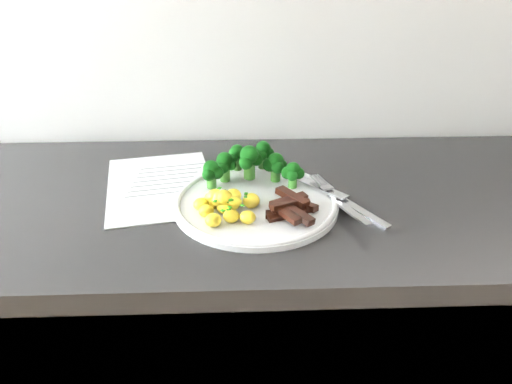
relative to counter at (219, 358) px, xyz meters
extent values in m
cube|color=black|center=(0.00, 0.01, 0.00)|extent=(2.31, 0.58, 0.87)
cube|color=white|center=(-0.11, 0.05, 0.44)|extent=(0.26, 0.33, 0.00)
cube|color=slate|center=(-0.09, 0.14, 0.44)|extent=(0.14, 0.03, 0.00)
cube|color=slate|center=(-0.09, 0.12, 0.44)|extent=(0.13, 0.03, 0.00)
cube|color=slate|center=(-0.10, 0.10, 0.44)|extent=(0.13, 0.03, 0.00)
cube|color=slate|center=(-0.10, 0.08, 0.44)|extent=(0.12, 0.03, 0.00)
cube|color=slate|center=(-0.11, 0.06, 0.44)|extent=(0.12, 0.03, 0.00)
cube|color=slate|center=(-0.11, 0.03, 0.44)|extent=(0.11, 0.02, 0.00)
cube|color=slate|center=(-0.11, 0.01, 0.44)|extent=(0.11, 0.02, 0.00)
cylinder|color=white|center=(0.09, -0.04, 0.44)|extent=(0.31, 0.31, 0.01)
torus|color=white|center=(0.09, -0.04, 0.45)|extent=(0.30, 0.30, 0.01)
cylinder|color=#2E651E|center=(0.07, 0.04, 0.47)|extent=(0.02, 0.02, 0.03)
sphere|color=black|center=(0.09, 0.04, 0.49)|extent=(0.03, 0.03, 0.03)
sphere|color=black|center=(0.07, 0.05, 0.50)|extent=(0.03, 0.03, 0.03)
sphere|color=black|center=(0.07, 0.03, 0.50)|extent=(0.03, 0.03, 0.03)
sphere|color=black|center=(0.07, 0.04, 0.51)|extent=(0.04, 0.04, 0.04)
cylinder|color=#2E651E|center=(0.13, 0.05, 0.46)|extent=(0.02, 0.02, 0.03)
sphere|color=black|center=(0.14, 0.05, 0.48)|extent=(0.02, 0.02, 0.02)
sphere|color=black|center=(0.13, 0.06, 0.48)|extent=(0.02, 0.02, 0.02)
sphere|color=black|center=(0.12, 0.05, 0.48)|extent=(0.03, 0.03, 0.03)
sphere|color=black|center=(0.13, 0.03, 0.48)|extent=(0.03, 0.03, 0.03)
sphere|color=black|center=(0.13, 0.05, 0.49)|extent=(0.03, 0.03, 0.03)
cylinder|color=#2E651E|center=(0.03, 0.05, 0.46)|extent=(0.02, 0.02, 0.03)
sphere|color=black|center=(0.04, 0.05, 0.48)|extent=(0.02, 0.02, 0.02)
sphere|color=black|center=(0.03, 0.06, 0.48)|extent=(0.03, 0.03, 0.03)
sphere|color=black|center=(0.01, 0.05, 0.48)|extent=(0.02, 0.02, 0.02)
sphere|color=black|center=(0.02, 0.04, 0.48)|extent=(0.02, 0.02, 0.02)
sphere|color=black|center=(0.03, 0.05, 0.49)|extent=(0.03, 0.03, 0.03)
cylinder|color=#2E651E|center=(0.10, 0.09, 0.47)|extent=(0.02, 0.02, 0.03)
sphere|color=black|center=(0.12, 0.09, 0.49)|extent=(0.02, 0.02, 0.02)
sphere|color=black|center=(0.10, 0.09, 0.49)|extent=(0.02, 0.02, 0.02)
sphere|color=black|center=(0.10, 0.08, 0.49)|extent=(0.02, 0.02, 0.02)
sphere|color=black|center=(0.10, 0.09, 0.50)|extent=(0.03, 0.03, 0.03)
cylinder|color=#2E651E|center=(0.05, 0.08, 0.47)|extent=(0.02, 0.02, 0.02)
sphere|color=black|center=(0.06, 0.08, 0.49)|extent=(0.02, 0.02, 0.02)
sphere|color=black|center=(0.05, 0.09, 0.49)|extent=(0.03, 0.03, 0.03)
sphere|color=black|center=(0.04, 0.07, 0.49)|extent=(0.02, 0.02, 0.02)
sphere|color=black|center=(0.05, 0.08, 0.50)|extent=(0.03, 0.03, 0.03)
cylinder|color=#2E651E|center=(0.16, 0.02, 0.46)|extent=(0.02, 0.02, 0.02)
sphere|color=black|center=(0.17, 0.01, 0.48)|extent=(0.02, 0.02, 0.02)
sphere|color=black|center=(0.16, 0.03, 0.48)|extent=(0.02, 0.02, 0.02)
sphere|color=black|center=(0.15, 0.02, 0.48)|extent=(0.03, 0.03, 0.03)
sphere|color=black|center=(0.16, 0.01, 0.48)|extent=(0.02, 0.02, 0.02)
sphere|color=black|center=(0.16, 0.02, 0.49)|extent=(0.03, 0.03, 0.03)
cylinder|color=#2E651E|center=(0.00, 0.02, 0.46)|extent=(0.02, 0.02, 0.03)
sphere|color=black|center=(0.01, 0.02, 0.48)|extent=(0.03, 0.03, 0.03)
sphere|color=black|center=(-0.01, 0.03, 0.48)|extent=(0.02, 0.02, 0.02)
sphere|color=black|center=(0.00, 0.01, 0.48)|extent=(0.03, 0.03, 0.03)
sphere|color=black|center=(0.00, 0.02, 0.49)|extent=(0.03, 0.03, 0.03)
ellipsoid|color=#FFED39|center=(0.00, -0.04, 0.46)|extent=(0.03, 0.03, 0.02)
ellipsoid|color=#FFED39|center=(0.08, -0.06, 0.46)|extent=(0.03, 0.03, 0.03)
ellipsoid|color=#FFED39|center=(0.03, -0.08, 0.46)|extent=(0.03, 0.03, 0.02)
ellipsoid|color=#FFED39|center=(0.03, -0.08, 0.46)|extent=(0.03, 0.02, 0.02)
ellipsoid|color=#FFED39|center=(0.03, -0.08, 0.45)|extent=(0.02, 0.02, 0.02)
ellipsoid|color=#FFED39|center=(0.04, -0.06, 0.46)|extent=(0.02, 0.02, 0.02)
ellipsoid|color=#FFED39|center=(0.01, -0.06, 0.45)|extent=(0.02, 0.02, 0.02)
ellipsoid|color=#FFED39|center=(0.03, -0.08, 0.46)|extent=(0.03, 0.03, 0.03)
ellipsoid|color=#FFED39|center=(-0.01, -0.06, 0.46)|extent=(0.03, 0.03, 0.02)
ellipsoid|color=#FFED39|center=(0.03, -0.08, 0.47)|extent=(0.03, 0.03, 0.02)
ellipsoid|color=#FFED39|center=(0.07, -0.11, 0.46)|extent=(0.03, 0.03, 0.02)
ellipsoid|color=#FFED39|center=(0.05, -0.08, 0.47)|extent=(0.03, 0.02, 0.02)
ellipsoid|color=#FFED39|center=(0.04, -0.04, 0.46)|extent=(0.03, 0.03, 0.03)
ellipsoid|color=#FFED39|center=(0.03, -0.07, 0.47)|extent=(0.03, 0.03, 0.03)
ellipsoid|color=#FFED39|center=(0.02, -0.08, 0.47)|extent=(0.03, 0.02, 0.02)
ellipsoid|color=#FFED39|center=(0.01, -0.07, 0.47)|extent=(0.03, 0.03, 0.03)
ellipsoid|color=#FFED39|center=(0.01, -0.12, 0.46)|extent=(0.03, 0.03, 0.02)
ellipsoid|color=#FFED39|center=(0.02, -0.07, 0.47)|extent=(0.03, 0.03, 0.03)
ellipsoid|color=#FFED39|center=(0.04, -0.11, 0.46)|extent=(0.03, 0.03, 0.02)
ellipsoid|color=#FFED39|center=(0.00, -0.09, 0.46)|extent=(0.03, 0.02, 0.02)
ellipsoid|color=#FFED39|center=(0.03, -0.08, 0.47)|extent=(0.03, 0.02, 0.02)
cube|color=#196109|center=(0.07, -0.06, 0.47)|extent=(0.01, 0.01, 0.00)
cube|color=#196109|center=(0.02, -0.04, 0.47)|extent=(0.01, 0.01, 0.00)
cube|color=#196109|center=(0.03, -0.06, 0.48)|extent=(0.01, 0.01, 0.00)
cube|color=#196109|center=(0.04, -0.09, 0.48)|extent=(0.01, 0.01, 0.00)
cube|color=#196109|center=(0.03, -0.06, 0.48)|extent=(0.01, 0.01, 0.00)
cube|color=#196109|center=(0.03, -0.09, 0.47)|extent=(0.01, 0.01, 0.00)
cube|color=#196109|center=(0.04, -0.09, 0.48)|extent=(0.01, 0.01, 0.00)
cube|color=#196109|center=(0.07, -0.08, 0.48)|extent=(0.01, 0.01, 0.00)
cube|color=#196109|center=(0.06, -0.11, 0.48)|extent=(0.01, 0.01, 0.00)
cube|color=#196109|center=(0.04, -0.11, 0.48)|extent=(0.01, 0.01, 0.00)
cube|color=#196109|center=(0.03, -0.07, 0.47)|extent=(0.01, 0.01, 0.00)
cube|color=#196109|center=(0.01, -0.10, 0.48)|extent=(0.01, 0.01, 0.00)
cube|color=#196109|center=(0.04, -0.12, 0.48)|extent=(0.01, 0.01, 0.00)
cube|color=#196109|center=(0.03, -0.12, 0.47)|extent=(0.01, 0.01, 0.00)
cube|color=black|center=(0.15, -0.09, 0.45)|extent=(0.08, 0.04, 0.01)
cube|color=black|center=(0.17, -0.06, 0.45)|extent=(0.05, 0.05, 0.02)
cube|color=black|center=(0.13, -0.10, 0.45)|extent=(0.07, 0.04, 0.01)
cube|color=black|center=(0.13, -0.10, 0.45)|extent=(0.07, 0.02, 0.01)
cube|color=black|center=(0.15, -0.06, 0.45)|extent=(0.08, 0.03, 0.01)
cube|color=black|center=(0.14, -0.09, 0.45)|extent=(0.07, 0.03, 0.01)
cube|color=black|center=(0.14, -0.08, 0.46)|extent=(0.07, 0.02, 0.02)
cube|color=black|center=(0.14, -0.11, 0.46)|extent=(0.05, 0.06, 0.01)
cube|color=black|center=(0.15, -0.06, 0.47)|extent=(0.06, 0.06, 0.02)
cube|color=black|center=(0.14, -0.08, 0.46)|extent=(0.07, 0.05, 0.02)
cube|color=black|center=(0.14, -0.07, 0.46)|extent=(0.07, 0.05, 0.02)
cube|color=black|center=(0.15, -0.11, 0.46)|extent=(0.06, 0.07, 0.02)
cube|color=#B8B8BC|center=(0.25, -0.09, 0.45)|extent=(0.06, 0.14, 0.02)
cube|color=#B8B8BC|center=(0.22, 0.00, 0.46)|extent=(0.03, 0.03, 0.01)
cylinder|color=#B8B8BC|center=(0.22, 0.03, 0.46)|extent=(0.02, 0.04, 0.00)
cylinder|color=#B8B8BC|center=(0.21, 0.02, 0.46)|extent=(0.02, 0.04, 0.00)
cylinder|color=#B8B8BC|center=(0.21, 0.02, 0.46)|extent=(0.02, 0.04, 0.00)
cylinder|color=#B8B8BC|center=(0.20, 0.02, 0.46)|extent=(0.02, 0.04, 0.00)
cube|color=#B8B8BC|center=(0.21, 0.01, 0.45)|extent=(0.10, 0.12, 0.01)
cube|color=#B8B8BC|center=(0.28, -0.08, 0.44)|extent=(0.08, 0.10, 0.02)
camera|label=1|loc=(0.06, -0.83, 0.89)|focal=34.16mm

